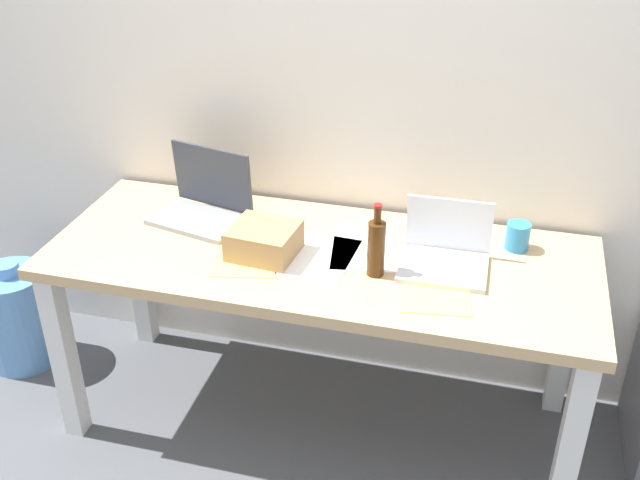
# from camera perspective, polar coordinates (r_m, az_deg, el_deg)

# --- Properties ---
(ground_plane) EXTENTS (8.00, 8.00, 0.00)m
(ground_plane) POSITION_cam_1_polar(r_m,az_deg,el_deg) (2.96, 0.00, -13.29)
(ground_plane) COLOR #515459
(back_wall) EXTENTS (5.20, 0.08, 2.60)m
(back_wall) POSITION_cam_1_polar(r_m,az_deg,el_deg) (2.66, 2.35, 14.08)
(back_wall) COLOR silver
(back_wall) RESTS_ON ground
(desk) EXTENTS (1.84, 0.71, 0.73)m
(desk) POSITION_cam_1_polar(r_m,az_deg,el_deg) (2.56, 0.00, -2.83)
(desk) COLOR tan
(desk) RESTS_ON ground
(laptop_left) EXTENTS (0.37, 0.29, 0.25)m
(laptop_left) POSITION_cam_1_polar(r_m,az_deg,el_deg) (2.74, -8.85, 2.76)
(laptop_left) COLOR gray
(laptop_left) RESTS_ON desk
(laptop_right) EXTENTS (0.28, 0.24, 0.20)m
(laptop_right) POSITION_cam_1_polar(r_m,az_deg,el_deg) (2.46, 9.48, -1.07)
(laptop_right) COLOR silver
(laptop_right) RESTS_ON desk
(beer_bottle) EXTENTS (0.06, 0.06, 0.25)m
(beer_bottle) POSITION_cam_1_polar(r_m,az_deg,el_deg) (2.36, 4.30, -0.52)
(beer_bottle) COLOR #47280F
(beer_bottle) RESTS_ON desk
(computer_mouse) EXTENTS (0.07, 0.10, 0.03)m
(computer_mouse) POSITION_cam_1_polar(r_m,az_deg,el_deg) (2.67, 7.72, 1.17)
(computer_mouse) COLOR black
(computer_mouse) RESTS_ON desk
(cardboard_box) EXTENTS (0.23, 0.21, 0.10)m
(cardboard_box) POSITION_cam_1_polar(r_m,az_deg,el_deg) (2.49, -4.28, -0.07)
(cardboard_box) COLOR tan
(cardboard_box) RESTS_ON desk
(coffee_mug) EXTENTS (0.08, 0.08, 0.09)m
(coffee_mug) POSITION_cam_1_polar(r_m,az_deg,el_deg) (2.60, 14.79, 0.28)
(coffee_mug) COLOR #338CC6
(coffee_mug) RESTS_ON desk
(paper_yellow_folder) EXTENTS (0.27, 0.33, 0.00)m
(paper_yellow_folder) POSITION_cam_1_polar(r_m,az_deg,el_deg) (2.52, -5.49, -1.04)
(paper_yellow_folder) COLOR #F4E06B
(paper_yellow_folder) RESTS_ON desk
(paper_sheet_center) EXTENTS (0.23, 0.31, 0.00)m
(paper_sheet_center) POSITION_cam_1_polar(r_m,az_deg,el_deg) (2.49, -0.00, -1.29)
(paper_sheet_center) COLOR white
(paper_sheet_center) RESTS_ON desk
(paper_sheet_front_right) EXTENTS (0.25, 0.32, 0.00)m
(paper_sheet_front_right) POSITION_cam_1_polar(r_m,az_deg,el_deg) (2.36, 8.80, -3.56)
(paper_sheet_front_right) COLOR #F4E06B
(paper_sheet_front_right) RESTS_ON desk
(paper_sheet_near_back) EXTENTS (0.26, 0.33, 0.00)m
(paper_sheet_near_back) POSITION_cam_1_polar(r_m,az_deg,el_deg) (2.54, 3.33, -0.61)
(paper_sheet_near_back) COLOR white
(paper_sheet_near_back) RESTS_ON desk
(water_cooler_jug) EXTENTS (0.29, 0.29, 0.47)m
(water_cooler_jug) POSITION_cam_1_polar(r_m,az_deg,el_deg) (3.34, -22.01, -5.41)
(water_cooler_jug) COLOR #598CC6
(water_cooler_jug) RESTS_ON ground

